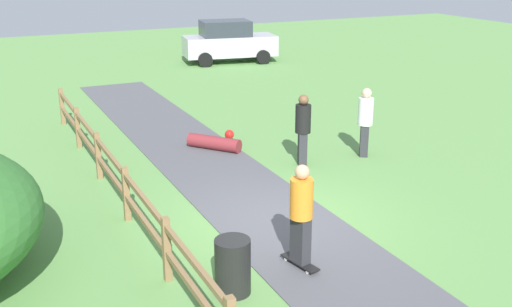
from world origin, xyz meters
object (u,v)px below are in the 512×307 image
Objects in this scene: trash_bin at (233,266)px; skater_riding at (301,211)px; parked_car_silver at (229,42)px; bystander_black at (303,127)px; skater_fallen at (215,142)px; bystander_white at (365,119)px.

skater_riding is (1.33, 0.25, 0.58)m from trash_bin.
parked_car_silver is at bearing 70.43° from skater_riding.
skater_riding is 5.20m from bystander_black.
skater_riding is at bearing 10.71° from trash_bin.
skater_fallen is at bearing 70.27° from trash_bin.
trash_bin is at bearing -109.73° from skater_fallen.
parked_car_silver is (7.90, 18.73, 0.51)m from trash_bin.
bystander_white reaches higher than skater_fallen.
bystander_black is (1.48, -2.05, 0.78)m from skater_fallen.
bystander_white is at bearing -2.42° from bystander_black.
bystander_black reaches higher than trash_bin.
trash_bin is 20.34m from parked_car_silver.
skater_riding is 1.02× the size of bystander_white.
skater_fallen is 0.80× the size of bystander_black.
bystander_black is at bearing 177.58° from bystander_white.
bystander_black is (-1.77, 0.07, -0.00)m from bystander_white.
trash_bin reaches higher than skater_fallen.
bystander_black reaches higher than skater_fallen.
skater_fallen is at bearing -114.61° from parked_car_silver.
parked_car_silver reaches higher than trash_bin.
skater_fallen is 0.79× the size of bystander_white.
trash_bin is at bearing -129.47° from bystander_black.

